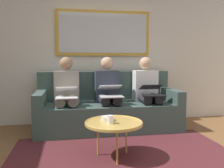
% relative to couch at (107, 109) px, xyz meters
% --- Properties ---
extents(wall_rear, '(6.00, 0.12, 2.60)m').
position_rel_couch_xyz_m(wall_rear, '(0.00, -0.48, 0.99)').
color(wall_rear, beige).
rests_on(wall_rear, ground_plane).
extents(area_rug, '(2.60, 1.80, 0.01)m').
position_rel_couch_xyz_m(area_rug, '(0.00, 1.27, -0.31)').
color(area_rug, '#4C1E23').
rests_on(area_rug, ground_plane).
extents(couch, '(2.20, 0.90, 0.90)m').
position_rel_couch_xyz_m(couch, '(0.00, 0.00, 0.00)').
color(couch, '#384C47').
rests_on(couch, ground_plane).
extents(framed_mirror, '(1.61, 0.05, 0.77)m').
position_rel_couch_xyz_m(framed_mirror, '(0.00, -0.39, 1.24)').
color(framed_mirror, '#B7892D').
extents(coffee_table, '(0.64, 0.64, 0.42)m').
position_rel_couch_xyz_m(coffee_table, '(0.13, 1.22, 0.08)').
color(coffee_table, tan).
rests_on(coffee_table, ground_plane).
extents(cup, '(0.07, 0.07, 0.09)m').
position_rel_couch_xyz_m(cup, '(0.17, 1.27, 0.14)').
color(cup, silver).
rests_on(cup, coffee_table).
extents(bowl, '(0.14, 0.14, 0.05)m').
position_rel_couch_xyz_m(bowl, '(0.19, 1.14, 0.12)').
color(bowl, beige).
rests_on(bowl, coffee_table).
extents(person_left, '(0.38, 0.58, 1.14)m').
position_rel_couch_xyz_m(person_left, '(-0.64, 0.07, 0.30)').
color(person_left, silver).
rests_on(person_left, couch).
extents(laptop_black, '(0.32, 0.37, 0.16)m').
position_rel_couch_xyz_m(laptop_black, '(-0.64, 0.30, 0.32)').
color(laptop_black, black).
extents(person_middle, '(0.38, 0.58, 1.14)m').
position_rel_couch_xyz_m(person_middle, '(0.00, 0.07, 0.30)').
color(person_middle, '#2D3342').
rests_on(person_middle, couch).
extents(laptop_silver, '(0.33, 0.39, 0.17)m').
position_rel_couch_xyz_m(laptop_silver, '(0.00, 0.30, 0.32)').
color(laptop_silver, silver).
extents(person_right, '(0.38, 0.58, 1.14)m').
position_rel_couch_xyz_m(person_right, '(0.64, 0.07, 0.30)').
color(person_right, gray).
rests_on(person_right, couch).
extents(laptop_white, '(0.30, 0.35, 0.15)m').
position_rel_couch_xyz_m(laptop_white, '(0.64, 0.31, 0.31)').
color(laptop_white, white).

